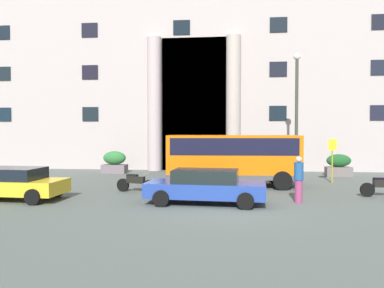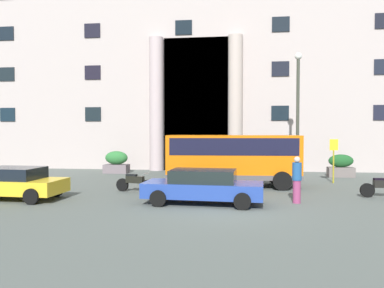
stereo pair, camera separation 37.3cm
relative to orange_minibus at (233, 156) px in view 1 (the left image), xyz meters
name	(u,v)px [view 1 (the left image)]	position (x,y,z in m)	size (l,w,h in m)	color
ground_plane	(226,210)	(-0.26, -5.50, -1.62)	(80.00, 64.00, 0.12)	#525954
office_building_facade	(230,53)	(-0.26, 11.98, 7.62)	(41.95, 9.75, 18.37)	#B1A3A0
orange_minibus	(233,156)	(0.00, 0.00, 0.00)	(6.66, 2.82, 2.60)	orange
bus_stop_sign	(332,156)	(5.36, 1.85, -0.09)	(0.44, 0.08, 2.37)	#9C9120
hedge_planter_east	(115,163)	(-7.82, 5.19, -0.86)	(1.59, 0.98, 1.47)	slate
hedge_planter_far_east	(339,166)	(6.49, 4.79, -0.90)	(1.54, 0.75, 1.38)	#685F5D
parked_coupe_end	(14,183)	(-8.93, -4.75, -0.88)	(4.16, 2.19, 1.32)	gold
parked_sedan_second	(206,186)	(-1.06, -4.77, -0.88)	(4.68, 2.18, 1.32)	#233F95
scooter_by_planter	(383,186)	(6.37, -2.47, -1.11)	(2.00, 0.55, 0.89)	black
motorcycle_near_kerb	(135,182)	(-4.48, -2.35, -1.11)	(1.91, 0.71, 0.89)	black
motorcycle_far_end	(209,183)	(-1.06, -2.38, -1.10)	(2.05, 0.74, 0.89)	black
pedestrian_woman_dark_dress	(299,179)	(2.55, -4.18, -0.64)	(0.36, 0.36, 1.82)	#8F3761
lamppost_plaza_centre	(297,106)	(3.59, 2.76, 2.66)	(0.40, 0.40, 7.21)	#373C31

